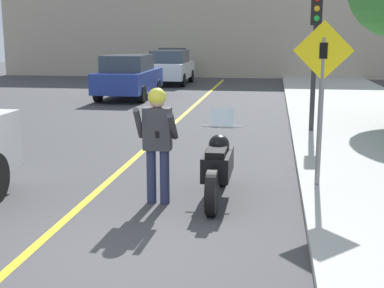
{
  "coord_description": "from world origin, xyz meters",
  "views": [
    {
      "loc": [
        2.13,
        -5.19,
        2.47
      ],
      "look_at": [
        0.91,
        2.79,
        0.8
      ],
      "focal_mm": 50.0,
      "sensor_mm": 36.0,
      "label": 1
    }
  ],
  "objects_px": {
    "person_biker": "(157,134)",
    "parked_car_white": "(170,67)",
    "crossing_sign": "(322,88)",
    "parked_car_green": "(176,61)",
    "parked_car_blue": "(129,76)",
    "traffic_light": "(315,35)",
    "motorcycle": "(218,166)"
  },
  "relations": [
    {
      "from": "parked_car_blue",
      "to": "person_biker",
      "type": "bearing_deg",
      "value": -72.85
    },
    {
      "from": "parked_car_white",
      "to": "parked_car_blue",
      "type": "bearing_deg",
      "value": -94.31
    },
    {
      "from": "traffic_light",
      "to": "person_biker",
      "type": "bearing_deg",
      "value": -113.76
    },
    {
      "from": "traffic_light",
      "to": "parked_car_green",
      "type": "xyz_separation_m",
      "value": [
        -6.79,
        18.37,
        -1.58
      ]
    },
    {
      "from": "parked_car_green",
      "to": "motorcycle",
      "type": "bearing_deg",
      "value": -78.1
    },
    {
      "from": "person_biker",
      "to": "crossing_sign",
      "type": "xyz_separation_m",
      "value": [
        2.37,
        0.96,
        0.61
      ]
    },
    {
      "from": "parked_car_blue",
      "to": "parked_car_white",
      "type": "relative_size",
      "value": 1.0
    },
    {
      "from": "person_biker",
      "to": "parked_car_white",
      "type": "xyz_separation_m",
      "value": [
        -3.45,
        18.81,
        -0.19
      ]
    },
    {
      "from": "parked_car_white",
      "to": "motorcycle",
      "type": "bearing_deg",
      "value": -76.87
    },
    {
      "from": "motorcycle",
      "to": "crossing_sign",
      "type": "relative_size",
      "value": 0.85
    },
    {
      "from": "person_biker",
      "to": "traffic_light",
      "type": "bearing_deg",
      "value": 66.24
    },
    {
      "from": "parked_car_white",
      "to": "traffic_light",
      "type": "bearing_deg",
      "value": -64.9
    },
    {
      "from": "person_biker",
      "to": "parked_car_green",
      "type": "xyz_separation_m",
      "value": [
        -4.19,
        24.27,
        -0.19
      ]
    },
    {
      "from": "person_biker",
      "to": "parked_car_green",
      "type": "relative_size",
      "value": 0.41
    },
    {
      "from": "traffic_light",
      "to": "crossing_sign",
      "type": "bearing_deg",
      "value": -92.59
    },
    {
      "from": "person_biker",
      "to": "parked_car_white",
      "type": "relative_size",
      "value": 0.41
    },
    {
      "from": "traffic_light",
      "to": "parked_car_white",
      "type": "bearing_deg",
      "value": 115.1
    },
    {
      "from": "motorcycle",
      "to": "crossing_sign",
      "type": "height_order",
      "value": "crossing_sign"
    },
    {
      "from": "person_biker",
      "to": "crossing_sign",
      "type": "distance_m",
      "value": 2.63
    },
    {
      "from": "person_biker",
      "to": "parked_car_white",
      "type": "height_order",
      "value": "person_biker"
    },
    {
      "from": "crossing_sign",
      "to": "parked_car_blue",
      "type": "distance_m",
      "value": 13.33
    },
    {
      "from": "person_biker",
      "to": "parked_car_blue",
      "type": "height_order",
      "value": "person_biker"
    },
    {
      "from": "parked_car_green",
      "to": "parked_car_blue",
      "type": "bearing_deg",
      "value": -88.64
    },
    {
      "from": "motorcycle",
      "to": "parked_car_blue",
      "type": "distance_m",
      "value": 13.23
    },
    {
      "from": "parked_car_blue",
      "to": "parked_car_green",
      "type": "bearing_deg",
      "value": 91.36
    },
    {
      "from": "person_biker",
      "to": "parked_car_green",
      "type": "bearing_deg",
      "value": 99.8
    },
    {
      "from": "parked_car_white",
      "to": "crossing_sign",
      "type": "bearing_deg",
      "value": -71.92
    },
    {
      "from": "crossing_sign",
      "to": "person_biker",
      "type": "bearing_deg",
      "value": -158.02
    },
    {
      "from": "traffic_light",
      "to": "parked_car_blue",
      "type": "relative_size",
      "value": 0.79
    },
    {
      "from": "person_biker",
      "to": "traffic_light",
      "type": "height_order",
      "value": "traffic_light"
    },
    {
      "from": "motorcycle",
      "to": "person_biker",
      "type": "xyz_separation_m",
      "value": [
        -0.85,
        -0.35,
        0.54
      ]
    },
    {
      "from": "person_biker",
      "to": "parked_car_white",
      "type": "distance_m",
      "value": 19.13
    }
  ]
}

